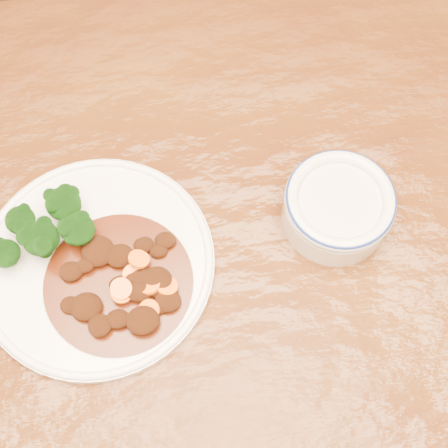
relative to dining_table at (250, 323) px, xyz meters
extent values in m
plane|color=#4D2413|center=(0.00, 0.00, -0.67)|extent=(4.00, 4.00, 0.00)
cube|color=#522E0E|center=(0.00, 0.00, 0.06)|extent=(1.53, 0.95, 0.04)
cylinder|color=white|center=(-0.15, 0.06, 0.09)|extent=(0.24, 0.24, 0.01)
torus|color=white|center=(-0.15, 0.06, 0.09)|extent=(0.24, 0.24, 0.01)
cylinder|color=#6E924B|center=(-0.18, 0.12, 0.10)|extent=(0.01, 0.01, 0.01)
ellipsoid|color=black|center=(-0.18, 0.12, 0.12)|extent=(0.04, 0.04, 0.03)
cylinder|color=#6E924B|center=(-0.20, 0.09, 0.10)|extent=(0.01, 0.01, 0.01)
ellipsoid|color=black|center=(-0.20, 0.09, 0.12)|extent=(0.04, 0.04, 0.03)
cylinder|color=#6E924B|center=(-0.24, 0.08, 0.10)|extent=(0.01, 0.01, 0.01)
ellipsoid|color=black|center=(-0.24, 0.08, 0.11)|extent=(0.03, 0.03, 0.02)
cylinder|color=#6E924B|center=(-0.22, 0.11, 0.10)|extent=(0.01, 0.01, 0.01)
ellipsoid|color=black|center=(-0.22, 0.11, 0.12)|extent=(0.03, 0.03, 0.02)
cylinder|color=#6E924B|center=(-0.17, 0.09, 0.10)|extent=(0.01, 0.01, 0.01)
ellipsoid|color=black|center=(-0.17, 0.09, 0.12)|extent=(0.03, 0.03, 0.03)
cylinder|color=#471507|center=(-0.13, 0.04, 0.09)|extent=(0.15, 0.15, 0.00)
ellipsoid|color=black|center=(-0.14, 0.00, 0.10)|extent=(0.02, 0.02, 0.01)
ellipsoid|color=black|center=(-0.08, 0.07, 0.10)|extent=(0.02, 0.02, 0.01)
ellipsoid|color=black|center=(-0.09, 0.01, 0.10)|extent=(0.03, 0.02, 0.01)
ellipsoid|color=black|center=(-0.13, 0.03, 0.10)|extent=(0.02, 0.02, 0.01)
ellipsoid|color=black|center=(-0.12, 0.03, 0.10)|extent=(0.02, 0.02, 0.01)
ellipsoid|color=black|center=(-0.11, 0.04, 0.10)|extent=(0.02, 0.02, 0.01)
ellipsoid|color=black|center=(-0.11, 0.02, 0.10)|extent=(0.03, 0.02, 0.01)
ellipsoid|color=black|center=(-0.15, -0.01, 0.10)|extent=(0.02, 0.02, 0.01)
ellipsoid|color=black|center=(-0.11, -0.01, 0.10)|extent=(0.03, 0.03, 0.02)
ellipsoid|color=black|center=(-0.18, 0.05, 0.10)|extent=(0.02, 0.02, 0.01)
ellipsoid|color=black|center=(-0.13, 0.06, 0.10)|extent=(0.03, 0.03, 0.01)
ellipsoid|color=black|center=(-0.18, 0.02, 0.10)|extent=(0.02, 0.02, 0.01)
ellipsoid|color=black|center=(-0.11, 0.03, 0.10)|extent=(0.03, 0.03, 0.01)
ellipsoid|color=black|center=(-0.09, 0.06, 0.10)|extent=(0.02, 0.01, 0.01)
ellipsoid|color=black|center=(-0.09, 0.03, 0.10)|extent=(0.03, 0.03, 0.02)
ellipsoid|color=black|center=(-0.16, 0.06, 0.10)|extent=(0.02, 0.02, 0.01)
ellipsoid|color=black|center=(-0.08, 0.07, 0.10)|extent=(0.02, 0.02, 0.01)
ellipsoid|color=black|center=(-0.15, 0.07, 0.10)|extent=(0.03, 0.03, 0.02)
ellipsoid|color=black|center=(-0.09, 0.01, 0.10)|extent=(0.02, 0.02, 0.01)
ellipsoid|color=black|center=(-0.17, 0.01, 0.10)|extent=(0.03, 0.03, 0.02)
ellipsoid|color=black|center=(-0.10, 0.07, 0.10)|extent=(0.02, 0.02, 0.01)
cylinder|color=#F8610D|center=(-0.10, 0.00, 0.10)|extent=(0.03, 0.03, 0.01)
cylinder|color=#F8610D|center=(-0.10, 0.03, 0.10)|extent=(0.03, 0.03, 0.01)
cylinder|color=#F8610D|center=(-0.13, 0.02, 0.10)|extent=(0.03, 0.03, 0.01)
cylinder|color=#F8610D|center=(-0.11, 0.05, 0.11)|extent=(0.03, 0.03, 0.02)
cylinder|color=#F8610D|center=(-0.12, 0.04, 0.10)|extent=(0.03, 0.02, 0.01)
cylinder|color=#F8610D|center=(-0.08, 0.02, 0.10)|extent=(0.02, 0.02, 0.01)
cylinder|color=#F8610D|center=(-0.13, 0.03, 0.11)|extent=(0.03, 0.03, 0.01)
cylinder|color=beige|center=(0.10, 0.08, 0.10)|extent=(0.11, 0.11, 0.04)
cylinder|color=beige|center=(0.10, 0.08, 0.12)|extent=(0.09, 0.09, 0.01)
torus|color=beige|center=(0.10, 0.08, 0.12)|extent=(0.12, 0.12, 0.02)
torus|color=navy|center=(0.10, 0.08, 0.13)|extent=(0.11, 0.11, 0.01)
camera|label=1|loc=(-0.06, -0.18, 0.69)|focal=50.00mm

